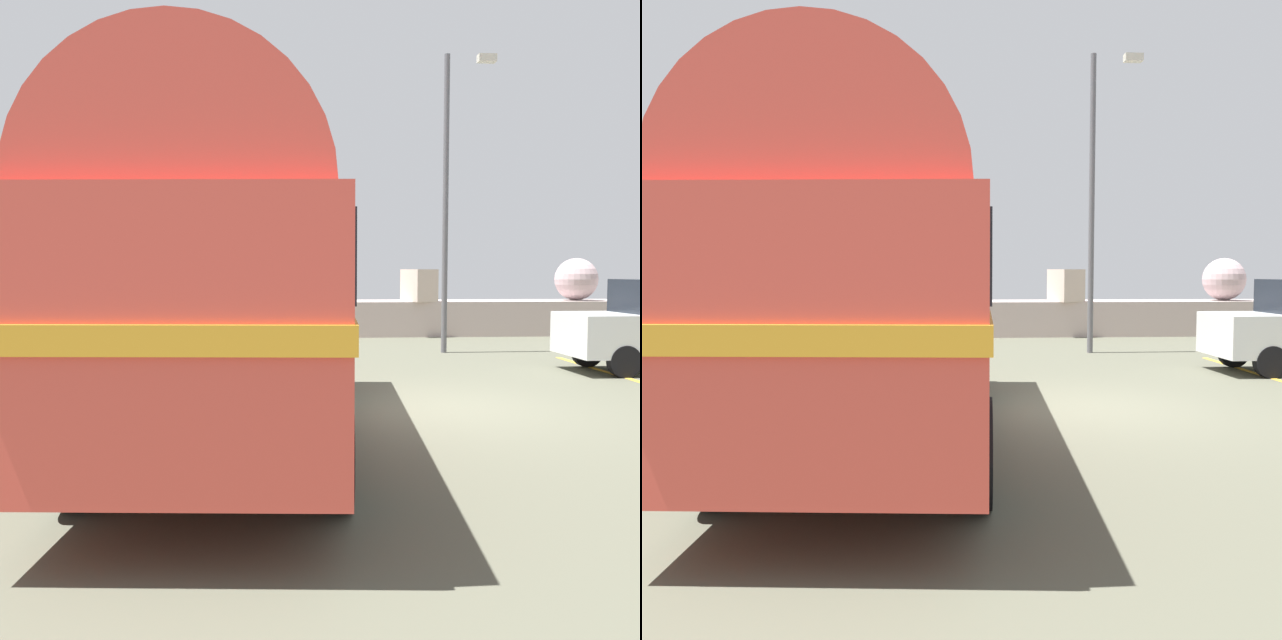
# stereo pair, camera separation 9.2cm
# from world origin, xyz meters

# --- Properties ---
(ground) EXTENTS (32.00, 26.00, 0.02)m
(ground) POSITION_xyz_m (0.00, 0.00, 0.01)
(ground) COLOR #515142
(breakwater) EXTENTS (31.36, 2.18, 2.45)m
(breakwater) POSITION_xyz_m (0.35, 11.81, 0.70)
(breakwater) COLOR #BAA8A2
(breakwater) RESTS_ON ground
(vintage_coach) EXTENTS (3.22, 8.77, 3.70)m
(vintage_coach) POSITION_xyz_m (-2.80, -1.66, 2.05)
(vintage_coach) COLOR black
(vintage_coach) RESTS_ON ground
(lamp_post) EXTENTS (1.25, 0.26, 7.28)m
(lamp_post) POSITION_xyz_m (1.97, 6.92, 4.06)
(lamp_post) COLOR #5B5B60
(lamp_post) RESTS_ON ground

